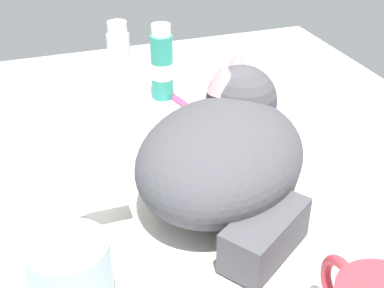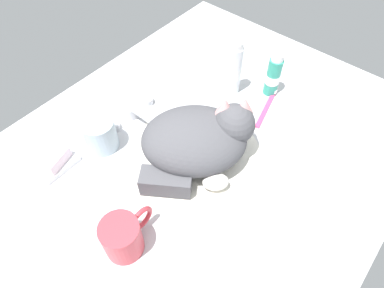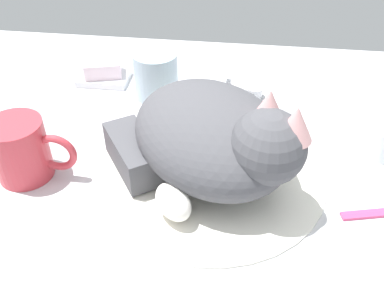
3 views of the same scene
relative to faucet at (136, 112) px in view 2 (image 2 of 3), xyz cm
name	(u,v)px [view 2 (image 2 of 3)]	position (x,y,z in cm)	size (l,w,h in cm)	color
ground_plane	(194,161)	(0.00, -18.77, -3.85)	(110.00, 82.50, 3.00)	silver
sink_basin	(194,156)	(0.00, -18.77, -2.04)	(31.56, 31.56, 0.62)	white
faucet	(136,112)	(0.00, 0.00, 0.00)	(14.48, 11.47, 5.20)	silver
cat	(200,139)	(0.66, -19.76, 4.39)	(29.77, 29.21, 14.75)	#4C4C51
coffee_mug	(123,237)	(-24.52, -22.20, 1.86)	(11.48, 7.42, 8.42)	#C63842
rinse_cup	(100,134)	(-11.00, -0.02, 1.65)	(7.45, 7.45, 7.99)	silver
soap_dish	(57,163)	(-21.59, 3.74, -1.75)	(9.00, 6.40, 1.20)	white
soap_bar	(54,158)	(-21.59, 3.74, 0.24)	(6.50, 4.41, 2.77)	silver
toothpaste_bottle	(235,69)	(24.02, -12.51, 4.95)	(3.32, 3.32, 15.56)	white
mouthwash_bottle	(273,75)	(29.93, -20.51, 3.45)	(3.69, 3.69, 12.49)	teal
toothbrush	(268,105)	(25.08, -22.97, -1.83)	(14.85, 4.85, 1.60)	#D83F72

